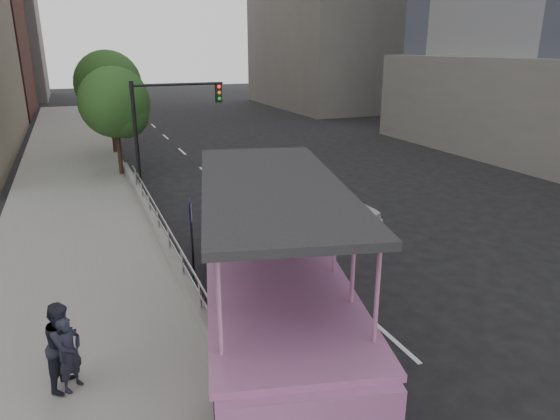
# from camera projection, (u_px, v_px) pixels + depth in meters

# --- Properties ---
(ground) EXTENTS (160.00, 160.00, 0.00)m
(ground) POSITION_uv_depth(u_px,v_px,m) (317.00, 308.00, 13.30)
(ground) COLOR black
(sidewalk) EXTENTS (5.50, 80.00, 0.30)m
(sidewalk) POSITION_uv_depth(u_px,v_px,m) (77.00, 216.00, 19.95)
(sidewalk) COLOR gray
(sidewalk) RESTS_ON ground
(kerb_wall) EXTENTS (0.24, 30.00, 0.36)m
(kerb_wall) POSITION_uv_depth(u_px,v_px,m) (184.00, 280.00, 13.78)
(kerb_wall) COLOR gray
(kerb_wall) RESTS_ON sidewalk
(guardrail) EXTENTS (0.07, 22.00, 0.71)m
(guardrail) POSITION_uv_depth(u_px,v_px,m) (182.00, 258.00, 13.57)
(guardrail) COLOR silver
(guardrail) RESTS_ON kerb_wall
(duck_boat) EXTENTS (5.51, 11.98, 3.87)m
(duck_boat) POSITION_uv_depth(u_px,v_px,m) (264.00, 257.00, 12.90)
(duck_boat) COLOR black
(duck_boat) RESTS_ON ground
(car) EXTENTS (2.95, 4.87, 1.55)m
(car) POSITION_uv_depth(u_px,v_px,m) (329.00, 203.00, 19.60)
(car) COLOR white
(car) RESTS_ON ground
(pedestrian_near) EXTENTS (0.66, 0.66, 1.55)m
(pedestrian_near) POSITION_uv_depth(u_px,v_px,m) (69.00, 354.00, 9.49)
(pedestrian_near) COLOR #222432
(pedestrian_near) RESTS_ON sidewalk
(pedestrian_mid) EXTENTS (0.99, 1.08, 1.78)m
(pedestrian_mid) POSITION_uv_depth(u_px,v_px,m) (64.00, 345.00, 9.57)
(pedestrian_mid) COLOR #222432
(pedestrian_mid) RESTS_ON sidewalk
(parking_sign) EXTENTS (0.16, 0.54, 2.47)m
(parking_sign) POSITION_uv_depth(u_px,v_px,m) (191.00, 229.00, 14.49)
(parking_sign) COLOR black
(parking_sign) RESTS_ON ground
(traffic_signal) EXTENTS (4.20, 0.32, 5.20)m
(traffic_signal) POSITION_uv_depth(u_px,v_px,m) (162.00, 119.00, 22.56)
(traffic_signal) COLOR black
(traffic_signal) RESTS_ON ground
(street_tree_near) EXTENTS (3.52, 3.52, 5.72)m
(street_tree_near) POSITION_uv_depth(u_px,v_px,m) (117.00, 105.00, 24.89)
(street_tree_near) COLOR #321F17
(street_tree_near) RESTS_ON ground
(street_tree_far) EXTENTS (3.97, 3.97, 6.45)m
(street_tree_far) POSITION_uv_depth(u_px,v_px,m) (110.00, 87.00, 30.07)
(street_tree_far) COLOR #321F17
(street_tree_far) RESTS_ON ground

